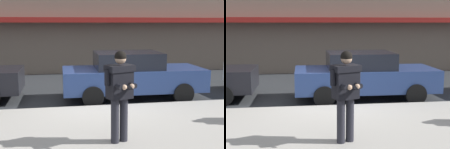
{
  "view_description": "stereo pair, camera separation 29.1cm",
  "coord_description": "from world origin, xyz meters",
  "views": [
    {
      "loc": [
        -1.18,
        -8.77,
        2.46
      ],
      "look_at": [
        -0.17,
        -3.01,
        1.49
      ],
      "focal_mm": 50.0,
      "sensor_mm": 36.0,
      "label": 1
    },
    {
      "loc": [
        -0.9,
        -8.81,
        2.46
      ],
      "look_at": [
        -0.17,
        -3.01,
        1.49
      ],
      "focal_mm": 50.0,
      "sensor_mm": 36.0,
      "label": 2
    }
  ],
  "objects": [
    {
      "name": "ground_plane",
      "position": [
        0.0,
        0.0,
        0.0
      ],
      "size": [
        80.0,
        80.0,
        0.0
      ],
      "primitive_type": "plane",
      "color": "#2B2D30"
    },
    {
      "name": "sidewalk",
      "position": [
        1.0,
        -2.85,
        0.07
      ],
      "size": [
        32.0,
        5.3,
        0.14
      ],
      "primitive_type": "cube",
      "color": "#A8A399",
      "rests_on": "ground"
    },
    {
      "name": "curb_paint_line",
      "position": [
        1.0,
        0.05,
        0.0
      ],
      "size": [
        28.0,
        0.12,
        0.01
      ],
      "primitive_type": "cube",
      "color": "silver",
      "rests_on": "ground"
    },
    {
      "name": "parked_sedan_mid",
      "position": [
        1.17,
        0.95,
        0.79
      ],
      "size": [
        4.52,
        1.96,
        1.54
      ],
      "color": "navy",
      "rests_on": "ground"
    },
    {
      "name": "man_texting_on_phone",
      "position": [
        -0.02,
        -3.03,
        1.25
      ],
      "size": [
        0.61,
        0.65,
        1.81
      ],
      "color": "#23232B",
      "rests_on": "sidewalk"
    }
  ]
}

